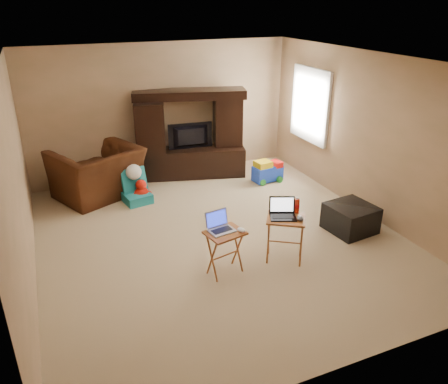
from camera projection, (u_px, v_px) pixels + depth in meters
name	position (u px, v px, depth m)	size (l,w,h in m)	color
floor	(219.00, 237.00, 6.41)	(5.50, 5.50, 0.00)	beige
ceiling	(218.00, 60.00, 5.39)	(5.50, 5.50, 0.00)	silver
wall_back	(163.00, 111.00, 8.21)	(5.00, 5.00, 0.00)	tan
wall_front	(345.00, 259.00, 3.59)	(5.00, 5.00, 0.00)	tan
wall_left	(17.00, 184.00, 5.01)	(5.50, 5.50, 0.00)	tan
wall_right	(367.00, 135.00, 6.79)	(5.50, 5.50, 0.00)	tan
window_pane	(311.00, 105.00, 8.02)	(1.20, 1.20, 0.00)	white
window_frame	(310.00, 105.00, 8.01)	(0.06, 1.14, 1.34)	white
entertainment_center	(191.00, 134.00, 8.25)	(2.05, 0.51, 1.68)	black
television	(191.00, 137.00, 8.23)	(0.85, 0.11, 0.49)	black
recliner	(98.00, 173.00, 7.53)	(1.34, 1.17, 0.87)	#411F0D
child_rocker	(136.00, 187.00, 7.36)	(0.43, 0.49, 0.57)	#17747F
plush_toy	(141.00, 190.00, 7.46)	(0.35, 0.29, 0.39)	red
push_toy	(268.00, 171.00, 8.26)	(0.56, 0.40, 0.42)	blue
ottoman	(350.00, 218.00, 6.51)	(0.63, 0.63, 0.40)	black
tray_table_left	(225.00, 253.00, 5.46)	(0.45, 0.36, 0.59)	#AC5329
tray_table_right	(285.00, 239.00, 5.71)	(0.49, 0.39, 0.63)	#AB5329
laptop_left	(222.00, 223.00, 5.30)	(0.31, 0.26, 0.24)	#A4A4A9
laptop_right	(283.00, 209.00, 5.53)	(0.33, 0.27, 0.24)	black
mouse_left	(241.00, 230.00, 5.33)	(0.08, 0.12, 0.05)	silver
mouse_right	(300.00, 218.00, 5.52)	(0.08, 0.13, 0.05)	#46464B
water_bottle	(297.00, 206.00, 5.68)	(0.06, 0.06, 0.19)	red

